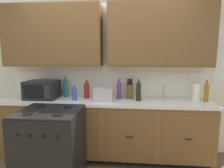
# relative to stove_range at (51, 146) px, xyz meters

# --- Properties ---
(ground_plane) EXTENTS (8.00, 8.00, 0.00)m
(ground_plane) POSITION_rel_stove_range_xyz_m (0.59, 0.33, -0.47)
(ground_plane) COLOR brown
(wall_unit) EXTENTS (4.35, 0.40, 2.42)m
(wall_unit) POSITION_rel_stove_range_xyz_m (0.60, 0.83, 1.19)
(wall_unit) COLOR white
(wall_unit) RESTS_ON ground_plane
(counter_run) EXTENTS (3.18, 0.64, 0.93)m
(counter_run) POSITION_rel_stove_range_xyz_m (0.60, 0.63, 0.01)
(counter_run) COLOR black
(counter_run) RESTS_ON ground_plane
(stove_range) EXTENTS (0.76, 0.68, 0.95)m
(stove_range) POSITION_rel_stove_range_xyz_m (0.00, 0.00, 0.00)
(stove_range) COLOR black
(stove_range) RESTS_ON ground_plane
(microwave) EXTENTS (0.48, 0.37, 0.28)m
(microwave) POSITION_rel_stove_range_xyz_m (-0.38, 0.63, 0.60)
(microwave) COLOR black
(microwave) RESTS_ON counter_run
(toaster) EXTENTS (0.28, 0.18, 0.19)m
(toaster) POSITION_rel_stove_range_xyz_m (0.60, 0.56, 0.56)
(toaster) COLOR #B7B7BC
(toaster) RESTS_ON counter_run
(knife_block) EXTENTS (0.11, 0.14, 0.31)m
(knife_block) POSITION_rel_stove_range_xyz_m (0.98, 0.78, 0.58)
(knife_block) COLOR brown
(knife_block) RESTS_ON counter_run
(sink_faucet) EXTENTS (0.02, 0.02, 0.20)m
(sink_faucet) POSITION_rel_stove_range_xyz_m (1.52, 0.84, 0.56)
(sink_faucet) COLOR #B2B5BA
(sink_faucet) RESTS_ON counter_run
(paper_towel_roll) EXTENTS (0.12, 0.12, 0.26)m
(paper_towel_roll) POSITION_rel_stove_range_xyz_m (1.97, 0.70, 0.59)
(paper_towel_roll) COLOR white
(paper_towel_roll) RESTS_ON counter_run
(bottle_amber) EXTENTS (0.07, 0.07, 0.31)m
(bottle_amber) POSITION_rel_stove_range_xyz_m (2.10, 0.66, 0.61)
(bottle_amber) COLOR #9E6619
(bottle_amber) RESTS_ON counter_run
(bottle_dark) EXTENTS (0.07, 0.07, 0.32)m
(bottle_dark) POSITION_rel_stove_range_xyz_m (1.11, 0.62, 0.62)
(bottle_dark) COLOR black
(bottle_dark) RESTS_ON counter_run
(bottle_blue) EXTENTS (0.08, 0.08, 0.22)m
(bottle_blue) POSITION_rel_stove_range_xyz_m (0.15, 0.57, 0.57)
(bottle_blue) COLOR blue
(bottle_blue) RESTS_ON counter_run
(bottle_violet) EXTENTS (0.07, 0.07, 0.31)m
(bottle_violet) POSITION_rel_stove_range_xyz_m (0.82, 0.71, 0.61)
(bottle_violet) COLOR #663384
(bottle_violet) RESTS_ON counter_run
(bottle_red) EXTENTS (0.08, 0.08, 0.28)m
(bottle_red) POSITION_rel_stove_range_xyz_m (0.31, 0.72, 0.60)
(bottle_red) COLOR maroon
(bottle_red) RESTS_ON counter_run
(bottle_teal) EXTENTS (0.07, 0.07, 0.33)m
(bottle_teal) POSITION_rel_stove_range_xyz_m (-0.06, 0.78, 0.62)
(bottle_teal) COLOR #1E707A
(bottle_teal) RESTS_ON counter_run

